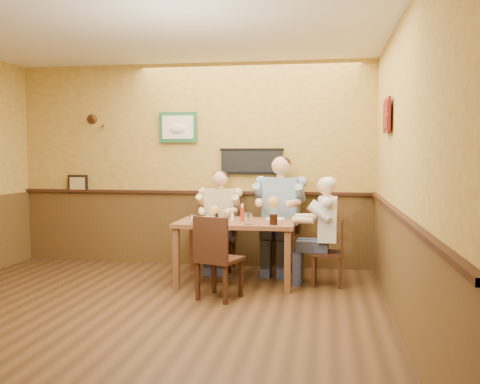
% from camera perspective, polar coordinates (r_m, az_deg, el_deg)
% --- Properties ---
extents(room, '(5.02, 5.03, 2.81)m').
position_cam_1_polar(room, '(5.22, -9.87, 5.55)').
color(room, '#34200F').
rests_on(room, ground).
extents(dining_table, '(1.40, 0.90, 0.75)m').
position_cam_1_polar(dining_table, '(6.41, -0.37, -3.91)').
color(dining_table, brown).
rests_on(dining_table, ground).
extents(chair_back_left, '(0.39, 0.39, 0.83)m').
position_cam_1_polar(chair_back_left, '(7.19, -2.09, -4.99)').
color(chair_back_left, '#391E12').
rests_on(chair_back_left, ground).
extents(chair_back_right, '(0.49, 0.49, 0.96)m').
position_cam_1_polar(chair_back_right, '(7.09, 4.39, -4.63)').
color(chair_back_right, '#391E12').
rests_on(chair_back_right, ground).
extents(chair_right_end, '(0.39, 0.39, 0.81)m').
position_cam_1_polar(chair_right_end, '(6.41, 9.31, -6.27)').
color(chair_right_end, '#391E12').
rests_on(chair_right_end, ground).
extents(chair_near_side, '(0.53, 0.53, 0.90)m').
position_cam_1_polar(chair_near_side, '(5.75, -2.20, -6.94)').
color(chair_near_side, '#391E12').
rests_on(chair_near_side, ground).
extents(diner_tan_shirt, '(0.56, 0.56, 1.19)m').
position_cam_1_polar(diner_tan_shirt, '(7.16, -2.09, -3.57)').
color(diner_tan_shirt, beige).
rests_on(diner_tan_shirt, ground).
extents(diner_blue_polo, '(0.70, 0.70, 1.36)m').
position_cam_1_polar(diner_blue_polo, '(7.06, 4.39, -2.99)').
color(diner_blue_polo, '#7797B3').
rests_on(diner_blue_polo, ground).
extents(diner_white_elder, '(0.55, 0.55, 1.15)m').
position_cam_1_polar(diner_white_elder, '(6.38, 9.32, -4.75)').
color(diner_white_elder, silver).
rests_on(diner_white_elder, ground).
extents(water_glass_left, '(0.09, 0.09, 0.11)m').
position_cam_1_polar(water_glass_left, '(6.20, -5.01, -2.84)').
color(water_glass_left, white).
rests_on(water_glass_left, dining_table).
extents(water_glass_mid, '(0.11, 0.11, 0.13)m').
position_cam_1_polar(water_glass_mid, '(6.06, 0.89, -2.85)').
color(water_glass_mid, white).
rests_on(water_glass_mid, dining_table).
extents(cola_tumbler, '(0.10, 0.10, 0.12)m').
position_cam_1_polar(cola_tumbler, '(6.05, 3.59, -2.93)').
color(cola_tumbler, black).
rests_on(cola_tumbler, dining_table).
extents(hot_sauce_bottle, '(0.06, 0.06, 0.19)m').
position_cam_1_polar(hot_sauce_bottle, '(6.36, 0.25, -2.29)').
color(hot_sauce_bottle, red).
rests_on(hot_sauce_bottle, dining_table).
extents(salt_shaker, '(0.05, 0.05, 0.09)m').
position_cam_1_polar(salt_shaker, '(6.42, -0.84, -2.66)').
color(salt_shaker, white).
rests_on(salt_shaker, dining_table).
extents(pepper_shaker, '(0.04, 0.04, 0.08)m').
position_cam_1_polar(pepper_shaker, '(6.43, -2.50, -2.68)').
color(pepper_shaker, black).
rests_on(pepper_shaker, dining_table).
extents(plate_far_left, '(0.33, 0.33, 0.02)m').
position_cam_1_polar(plate_far_left, '(6.64, -3.85, -2.77)').
color(plate_far_left, white).
rests_on(plate_far_left, dining_table).
extents(plate_far_right, '(0.26, 0.26, 0.02)m').
position_cam_1_polar(plate_far_right, '(6.55, 3.79, -2.87)').
color(plate_far_right, white).
rests_on(plate_far_right, dining_table).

